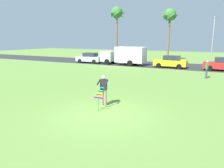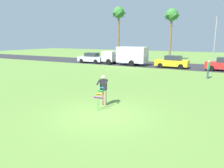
# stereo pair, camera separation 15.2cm
# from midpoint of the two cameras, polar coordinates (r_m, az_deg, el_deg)

# --- Properties ---
(ground_plane) EXTENTS (120.00, 120.00, 0.00)m
(ground_plane) POSITION_cam_midpoint_polar(r_m,az_deg,el_deg) (10.91, -2.12, -7.99)
(ground_plane) COLOR olive
(road_strip) EXTENTS (120.00, 8.00, 0.01)m
(road_strip) POSITION_cam_midpoint_polar(r_m,az_deg,el_deg) (31.58, 18.86, 4.45)
(road_strip) COLOR #2D2D33
(road_strip) RESTS_ON ground
(person_kite_flyer) EXTENTS (0.67, 0.75, 1.73)m
(person_kite_flyer) POSITION_cam_midpoint_polar(r_m,az_deg,el_deg) (12.08, -1.93, -1.33)
(person_kite_flyer) COLOR gray
(person_kite_flyer) RESTS_ON ground
(kite_held) EXTENTS (0.52, 0.65, 1.18)m
(kite_held) POSITION_cam_midpoint_polar(r_m,az_deg,el_deg) (11.37, -2.98, -2.96)
(kite_held) COLOR blue
(kite_held) RESTS_ON ground
(parked_car_silver) EXTENTS (4.26, 1.96, 1.60)m
(parked_car_silver) POSITION_cam_midpoint_polar(r_m,az_deg,el_deg) (34.50, -5.37, 6.88)
(parked_car_silver) COLOR silver
(parked_car_silver) RESTS_ON ground
(parked_truck_white_box) EXTENTS (6.73, 2.19, 2.62)m
(parked_truck_white_box) POSITION_cam_midpoint_polar(r_m,az_deg,el_deg) (31.42, 4.12, 7.60)
(parked_truck_white_box) COLOR silver
(parked_truck_white_box) RESTS_ON ground
(parked_car_yellow) EXTENTS (4.20, 1.84, 1.60)m
(parked_car_yellow) POSITION_cam_midpoint_polar(r_m,az_deg,el_deg) (29.39, 15.79, 5.65)
(parked_car_yellow) COLOR yellow
(parked_car_yellow) RESTS_ON ground
(palm_tree_left_near) EXTENTS (2.58, 2.71, 9.54)m
(palm_tree_left_near) POSITION_cam_midpoint_polar(r_m,az_deg,el_deg) (41.40, 1.88, 17.81)
(palm_tree_left_near) COLOR brown
(palm_tree_left_near) RESTS_ON ground
(palm_tree_right_near) EXTENTS (2.58, 2.71, 8.79)m
(palm_tree_right_near) POSITION_cam_midpoint_polar(r_m,az_deg,el_deg) (39.36, 15.64, 16.71)
(palm_tree_right_near) COLOR brown
(palm_tree_right_near) RESTS_ON ground
(streetlight_pole) EXTENTS (0.24, 1.65, 7.00)m
(streetlight_pole) POSITION_cam_midpoint_polar(r_m,az_deg,el_deg) (36.21, 25.79, 11.13)
(streetlight_pole) COLOR #9E9EA3
(streetlight_pole) RESTS_ON ground
(person_walker_near) EXTENTS (0.23, 0.57, 1.73)m
(person_walker_near) POSITION_cam_midpoint_polar(r_m,az_deg,el_deg) (22.45, 24.31, 3.68)
(person_walker_near) COLOR #384772
(person_walker_near) RESTS_ON ground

